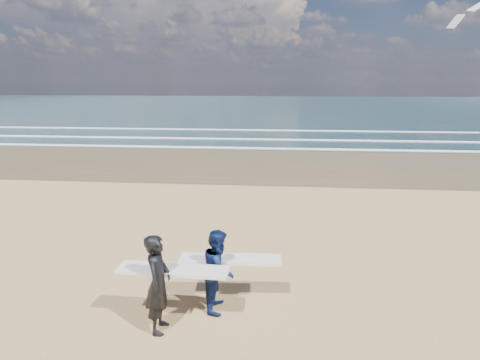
# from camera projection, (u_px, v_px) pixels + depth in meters

# --- Properties ---
(ocean) EXTENTS (220.00, 100.00, 0.02)m
(ocean) POSITION_uv_depth(u_px,v_px,m) (380.00, 107.00, 75.94)
(ocean) COLOR #183035
(ocean) RESTS_ON ground
(surfer_near) EXTENTS (2.21, 1.01, 1.95)m
(surfer_near) POSITION_uv_depth(u_px,v_px,m) (160.00, 282.00, 8.14)
(surfer_near) COLOR black
(surfer_near) RESTS_ON ground
(surfer_far) EXTENTS (2.22, 1.09, 1.75)m
(surfer_far) POSITION_uv_depth(u_px,v_px,m) (220.00, 269.00, 8.96)
(surfer_far) COLOR #0B1842
(surfer_far) RESTS_ON ground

